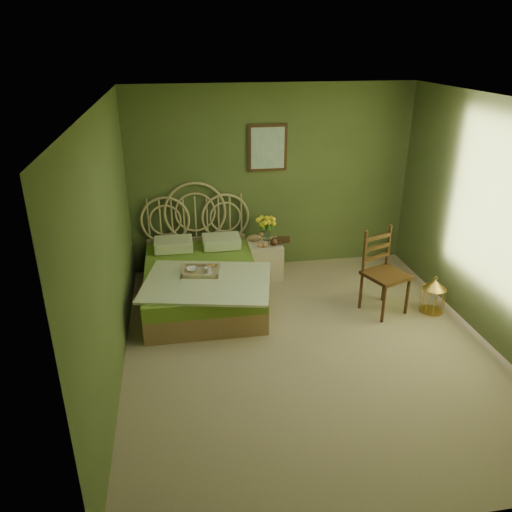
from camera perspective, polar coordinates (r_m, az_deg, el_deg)
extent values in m
plane|color=tan|center=(5.64, 6.11, -10.24)|extent=(4.50, 4.50, 0.00)
plane|color=silver|center=(4.71, 7.52, 17.00)|extent=(4.50, 4.50, 0.00)
plane|color=#546334|center=(7.11, 1.82, 8.75)|extent=(4.00, 0.00, 4.00)
plane|color=#546334|center=(4.89, -16.42, 0.67)|extent=(0.00, 4.50, 4.50)
plane|color=#546334|center=(5.89, 25.85, 3.11)|extent=(0.00, 4.50, 4.50)
cube|color=#3A240F|center=(6.97, 1.33, 12.25)|extent=(0.54, 0.03, 0.64)
cube|color=silver|center=(6.95, 1.36, 12.22)|extent=(0.46, 0.01, 0.56)
cube|color=#A57D52|center=(6.46, -6.20, -4.06)|extent=(1.40, 1.87, 0.28)
cube|color=olive|center=(6.36, -6.29, -2.19)|extent=(1.40, 1.87, 0.19)
cube|color=white|center=(5.93, -5.60, -2.97)|extent=(1.68, 1.40, 0.03)
cube|color=white|center=(6.88, -9.42, 1.32)|extent=(0.51, 0.37, 0.15)
cube|color=white|center=(6.90, -3.99, 1.67)|extent=(0.51, 0.37, 0.15)
cube|color=tan|center=(6.14, -6.31, -1.98)|extent=(0.50, 0.42, 0.04)
ellipsoid|color=#B77A38|center=(6.21, -5.27, -1.13)|extent=(0.12, 0.07, 0.05)
cube|color=#F1E0C4|center=(7.05, 0.99, -0.41)|extent=(0.46, 0.46, 0.51)
cylinder|color=silver|center=(7.03, 1.22, 2.53)|extent=(0.10, 0.10, 0.18)
ellipsoid|color=#A57D52|center=(7.00, -0.17, 2.09)|extent=(0.21, 0.11, 0.10)
sphere|color=#CA834E|center=(6.80, 0.45, 1.28)|extent=(0.07, 0.07, 0.07)
sphere|color=#CA834E|center=(6.79, 1.01, 1.26)|extent=(0.07, 0.07, 0.07)
cube|color=#3A240F|center=(6.25, 14.63, -2.13)|extent=(0.60, 0.60, 0.04)
cylinder|color=#3A240F|center=(6.13, 13.42, -5.14)|extent=(0.04, 0.04, 0.49)
cylinder|color=#3A240F|center=(6.28, 16.76, -4.78)|extent=(0.04, 0.04, 0.49)
cylinder|color=#3A240F|center=(6.45, 12.12, -3.49)|extent=(0.04, 0.04, 0.49)
cylinder|color=#3A240F|center=(6.59, 15.33, -3.19)|extent=(0.04, 0.04, 0.49)
cube|color=#3A240F|center=(6.30, 14.20, 0.88)|extent=(0.38, 0.19, 0.55)
cylinder|color=gold|center=(6.63, 19.33, -5.92)|extent=(0.28, 0.28, 0.01)
cylinder|color=gold|center=(6.56, 19.51, -4.75)|extent=(0.28, 0.28, 0.32)
cone|color=gold|center=(6.47, 19.77, -3.06)|extent=(0.28, 0.28, 0.11)
imported|color=#381E0F|center=(7.00, 2.42, 1.72)|extent=(0.23, 0.26, 0.02)
imported|color=#472819|center=(6.99, 2.43, 1.88)|extent=(0.22, 0.27, 0.02)
imported|color=white|center=(6.17, -7.28, -1.53)|extent=(0.16, 0.16, 0.03)
imported|color=white|center=(6.06, -5.54, -1.66)|extent=(0.09, 0.09, 0.08)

